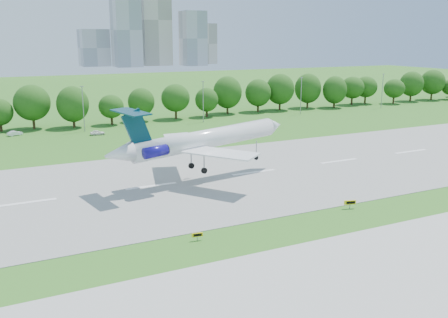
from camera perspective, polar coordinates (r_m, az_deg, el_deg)
ground at (r=73.87m, az=13.06°, el=-6.13°), size 600.00×600.00×0.00m
runway at (r=93.53m, az=3.41°, el=-1.56°), size 400.00×45.00×0.08m
taxiway at (r=62.12m, az=23.74°, el=-10.82°), size 400.00×23.00×0.08m
tree_line at (r=153.21m, az=-9.10°, el=6.61°), size 288.40×8.40×10.40m
light_poles at (r=142.97m, az=-8.86°, el=6.19°), size 175.90×0.25×12.19m
skyline at (r=467.07m, az=-8.41°, el=14.26°), size 127.00×52.00×80.00m
airliner at (r=86.62m, az=-3.02°, el=2.19°), size 36.33×26.15×12.03m
taxi_sign_left at (r=62.77m, az=-3.08°, el=-8.66°), size 1.44×0.36×1.01m
taxi_sign_centre at (r=76.16m, az=14.21°, el=-4.85°), size 1.78×0.71×1.26m
service_vehicle_a at (r=139.75m, az=-22.79°, el=2.73°), size 3.96×2.66×1.23m
service_vehicle_b at (r=133.82m, az=-14.27°, el=2.94°), size 3.76×1.71×1.25m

